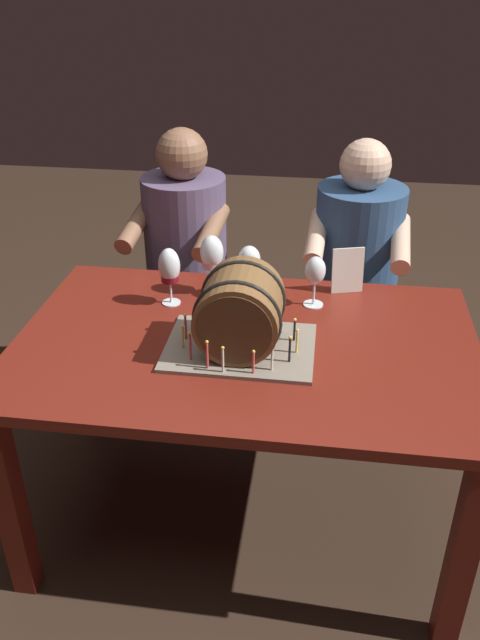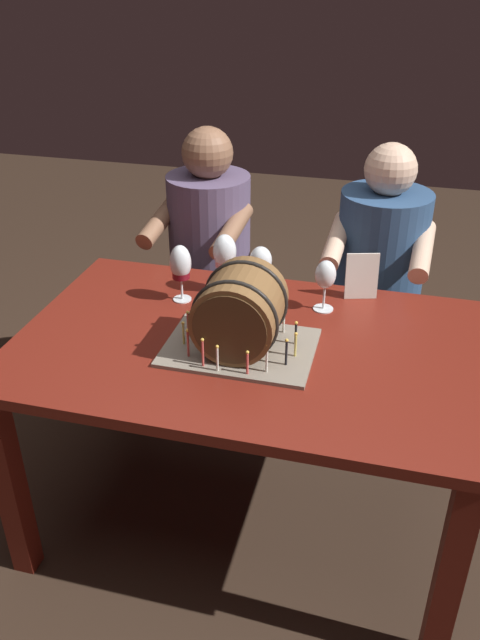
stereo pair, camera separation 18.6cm
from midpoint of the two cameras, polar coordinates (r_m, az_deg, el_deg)
name	(u,v)px [view 1 (the left image)]	position (r m, az deg, el deg)	size (l,w,h in m)	color
ground_plane	(245,514)	(2.42, -1.88, -16.86)	(8.00, 8.00, 0.00)	#332319
dining_table	(245,369)	(2.01, -2.18, -4.47)	(1.41, 0.90, 0.73)	maroon
barrel_cake	(240,314)	(1.86, -2.88, 0.44)	(0.44, 0.32, 0.26)	gray
wine_glass_empty	(315,272)	(2.10, 4.15, 4.19)	(0.07, 0.07, 0.18)	white
wine_glass_red	(169,268)	(2.13, -8.78, 4.49)	(0.07, 0.07, 0.20)	white
wine_glass_white	(249,262)	(2.14, -1.68, 5.06)	(0.08, 0.08, 0.19)	white
wine_glass_rose	(212,255)	(2.18, -4.96, 5.72)	(0.08, 0.08, 0.21)	white
menu_card	(348,270)	(2.22, 7.15, 4.31)	(0.11, 0.01, 0.16)	silver
person_seated_left	(187,280)	(2.75, -6.64, 3.45)	(0.40, 0.49, 1.19)	#372D40
person_seated_right	(353,292)	(2.67, 8.00, 2.42)	(0.40, 0.48, 1.17)	#1B2D46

